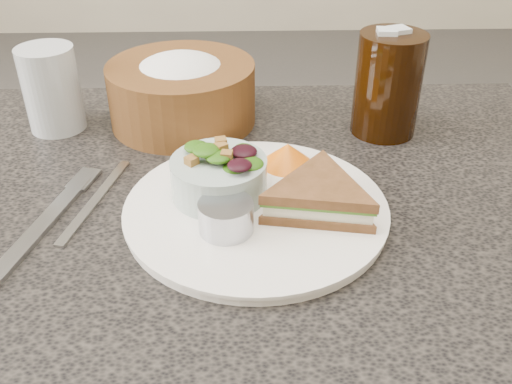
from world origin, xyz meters
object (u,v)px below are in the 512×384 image
Objects in this scene: dressing_ramekin at (226,217)px; salad_bowl at (219,171)px; dinner_plate at (256,210)px; bread_basket at (181,83)px; cola_glass at (388,80)px; water_glass at (52,89)px; sandwich at (319,197)px.

salad_bowl is at bearing 97.36° from dressing_ramekin.
dinner_plate is 0.06m from dressing_ramekin.
dressing_ramekin is 0.28× the size of bread_basket.
bread_basket reaches higher than salad_bowl.
salad_bowl is (-0.04, 0.02, 0.04)m from dinner_plate.
cola_glass reaches higher than bread_basket.
dinner_plate is at bearing -28.79° from salad_bowl.
bread_basket is (-0.06, 0.21, 0.02)m from salad_bowl.
salad_bowl is at bearing -74.99° from bread_basket.
dressing_ramekin is 0.29m from bread_basket.
water_glass is (-0.28, 0.22, 0.05)m from dinner_plate.
water_glass is (-0.34, 0.24, 0.03)m from sandwich.
salad_bowl is at bearing -141.90° from cola_glass.
dinner_plate is 1.91× the size of cola_glass.
cola_glass is at bearing 48.37° from dressing_ramekin.
bread_basket is at bearing 172.14° from cola_glass.
dressing_ramekin reaches higher than dinner_plate.
bread_basket is at bearing 103.23° from dressing_ramekin.
cola_glass is 1.29× the size of water_glass.
sandwich is at bearing -56.52° from bread_basket.
salad_bowl is at bearing 151.21° from dinner_plate.
water_glass is at bearing 139.57° from salad_bowl.
dinner_plate is at bearing 178.66° from sandwich.
dressing_ramekin is 0.38× the size of cola_glass.
dressing_ramekin is at bearing -76.77° from bread_basket.
salad_bowl is 0.92× the size of water_glass.
dinner_plate is 0.06m from salad_bowl.
water_glass reaches higher than salad_bowl.
cola_glass reaches higher than water_glass.
cola_glass reaches higher than dressing_ramekin.
sandwich reaches higher than dressing_ramekin.
salad_bowl reaches higher than sandwich.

